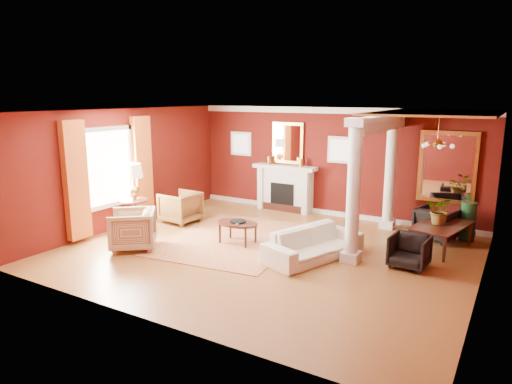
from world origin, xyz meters
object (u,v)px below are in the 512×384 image
Objects in this scene: coffee_table at (238,224)px; armchair_leopard at (180,206)px; armchair_stripe at (132,228)px; dining_table at (443,230)px; side_table at (133,185)px; sofa at (314,239)px.

armchair_leopard is at bearing 162.49° from coffee_table.
armchair_stripe is at bearing 16.64° from armchair_leopard.
side_table is at bearing 121.65° from dining_table.
armchair_stripe reaches higher than dining_table.
dining_table is at bearing 18.89° from side_table.
sofa reaches higher than coffee_table.
side_table is at bearing -175.79° from armchair_stripe.
armchair_leopard is 1.39m from side_table.
coffee_table is 4.35m from dining_table.
side_table is 1.04× the size of dining_table.
armchair_leopard reaches higher than coffee_table.
armchair_leopard is 6.25m from dining_table.
sofa is 2.41× the size of armchair_leopard.
side_table reaches higher than armchair_stripe.
dining_table is (2.11, 1.88, 0.02)m from sofa.
armchair_stripe is (-3.57, -1.39, 0.05)m from sofa.
sofa is 4.09m from armchair_leopard.
armchair_leopard is 2.30m from coffee_table.
dining_table is at bearing 24.94° from coffee_table.
armchair_stripe reaches higher than armchair_leopard.
side_table reaches higher than armchair_leopard.
armchair_leopard is (-4.03, 0.73, 0.02)m from sofa.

